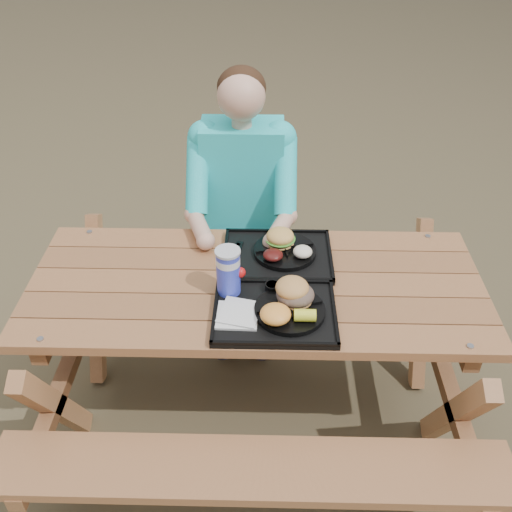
{
  "coord_description": "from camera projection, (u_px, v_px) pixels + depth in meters",
  "views": [
    {
      "loc": [
        0.04,
        -1.75,
        2.18
      ],
      "look_at": [
        0.0,
        0.0,
        0.88
      ],
      "focal_mm": 40.0,
      "sensor_mm": 36.0,
      "label": 1
    }
  ],
  "objects": [
    {
      "name": "picnic_table",
      "position": [
        256.0,
        349.0,
        2.48
      ],
      "size": [
        1.8,
        1.49,
        0.75
      ],
      "primitive_type": null,
      "color": "#999999",
      "rests_on": "ground"
    },
    {
      "name": "soda_cup",
      "position": [
        228.0,
        272.0,
        2.13
      ],
      "size": [
        0.09,
        0.09,
        0.18
      ],
      "primitive_type": "cylinder",
      "color": "#1B2BD0",
      "rests_on": "tray_near"
    },
    {
      "name": "cutlery_far",
      "position": [
        237.0,
        252.0,
        2.38
      ],
      "size": [
        0.05,
        0.16,
        0.01
      ],
      "primitive_type": "cube",
      "rotation": [
        0.0,
        0.0,
        -0.15
      ],
      "color": "black",
      "rests_on": "tray_far"
    },
    {
      "name": "plate_near",
      "position": [
        290.0,
        310.0,
        2.08
      ],
      "size": [
        0.26,
        0.26,
        0.02
      ],
      "primitive_type": "cylinder",
      "color": "black",
      "rests_on": "tray_near"
    },
    {
      "name": "tray_near",
      "position": [
        275.0,
        313.0,
        2.09
      ],
      "size": [
        0.45,
        0.35,
        0.02
      ],
      "primitive_type": "cube",
      "color": "black",
      "rests_on": "picnic_table"
    },
    {
      "name": "potato_salad",
      "position": [
        303.0,
        252.0,
        2.31
      ],
      "size": [
        0.08,
        0.08,
        0.04
      ],
      "primitive_type": "ellipsoid",
      "color": "white",
      "rests_on": "plate_far"
    },
    {
      "name": "plate_far",
      "position": [
        285.0,
        251.0,
        2.37
      ],
      "size": [
        0.26,
        0.26,
        0.02
      ],
      "primitive_type": "cylinder",
      "color": "black",
      "rests_on": "tray_far"
    },
    {
      "name": "ground",
      "position": [
        256.0,
        405.0,
        2.7
      ],
      "size": [
        60.0,
        60.0,
        0.0
      ],
      "primitive_type": "plane",
      "color": "#999999",
      "rests_on": "ground"
    },
    {
      "name": "diner",
      "position": [
        243.0,
        218.0,
        2.83
      ],
      "size": [
        0.48,
        0.84,
        1.28
      ],
      "primitive_type": null,
      "color": "#1AA5B6",
      "rests_on": "ground"
    },
    {
      "name": "tray_far",
      "position": [
        277.0,
        256.0,
        2.38
      ],
      "size": [
        0.45,
        0.35,
        0.02
      ],
      "primitive_type": "cube",
      "color": "black",
      "rests_on": "picnic_table"
    },
    {
      "name": "corn_cob",
      "position": [
        305.0,
        315.0,
        2.01
      ],
      "size": [
        0.08,
        0.08,
        0.05
      ],
      "primitive_type": null,
      "rotation": [
        0.0,
        0.0,
        -0.01
      ],
      "color": "#F3F633",
      "rests_on": "plate_near"
    },
    {
      "name": "condiment_bbq",
      "position": [
        272.0,
        287.0,
        2.17
      ],
      "size": [
        0.06,
        0.06,
        0.03
      ],
      "primitive_type": "cylinder",
      "color": "#310505",
      "rests_on": "tray_near"
    },
    {
      "name": "napkin_stack",
      "position": [
        237.0,
        315.0,
        2.06
      ],
      "size": [
        0.15,
        0.15,
        0.02
      ],
      "primitive_type": "cube",
      "rotation": [
        0.0,
        0.0,
        -0.03
      ],
      "color": "silver",
      "rests_on": "tray_near"
    },
    {
      "name": "burger",
      "position": [
        280.0,
        233.0,
        2.37
      ],
      "size": [
        0.12,
        0.12,
        0.11
      ],
      "primitive_type": null,
      "color": "#E5A650",
      "rests_on": "plate_far"
    },
    {
      "name": "mac_cheese",
      "position": [
        275.0,
        314.0,
        2.0
      ],
      "size": [
        0.11,
        0.11,
        0.06
      ],
      "primitive_type": "ellipsoid",
      "color": "#FFAA43",
      "rests_on": "plate_near"
    },
    {
      "name": "sandwich",
      "position": [
        296.0,
        286.0,
        2.07
      ],
      "size": [
        0.13,
        0.13,
        0.14
      ],
      "primitive_type": null,
      "color": "#D2904A",
      "rests_on": "plate_near"
    },
    {
      "name": "baked_beans",
      "position": [
        273.0,
        255.0,
        2.3
      ],
      "size": [
        0.08,
        0.08,
        0.04
      ],
      "primitive_type": "ellipsoid",
      "color": "#4C110F",
      "rests_on": "plate_far"
    },
    {
      "name": "condiment_mustard",
      "position": [
        289.0,
        286.0,
        2.18
      ],
      "size": [
        0.05,
        0.05,
        0.03
      ],
      "primitive_type": "cylinder",
      "color": "gold",
      "rests_on": "tray_near"
    }
  ]
}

